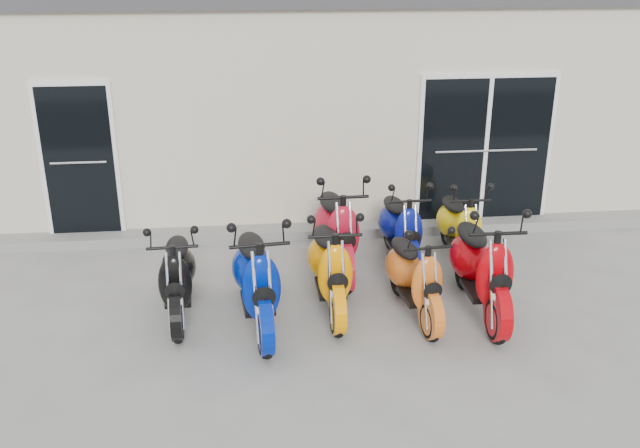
{
  "coord_description": "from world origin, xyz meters",
  "views": [
    {
      "loc": [
        -0.86,
        -7.64,
        4.03
      ],
      "look_at": [
        0.0,
        0.6,
        0.75
      ],
      "focal_mm": 40.0,
      "sensor_mm": 36.0,
      "label": 1
    }
  ],
  "objects_px": {
    "scooter_front_orange_a": "(330,256)",
    "scooter_back_blue": "(401,219)",
    "scooter_back_yellow": "(460,218)",
    "scooter_back_red": "(337,219)",
    "scooter_front_blue": "(256,267)",
    "scooter_front_orange_b": "(415,266)",
    "scooter_front_black": "(176,266)",
    "scooter_front_red": "(482,255)"
  },
  "relations": [
    {
      "from": "scooter_back_yellow",
      "to": "scooter_back_red",
      "type": "bearing_deg",
      "value": -174.84
    },
    {
      "from": "scooter_front_orange_a",
      "to": "scooter_back_blue",
      "type": "xyz_separation_m",
      "value": [
        1.08,
        1.16,
        -0.04
      ]
    },
    {
      "from": "scooter_front_red",
      "to": "scooter_back_blue",
      "type": "bearing_deg",
      "value": 115.02
    },
    {
      "from": "scooter_front_red",
      "to": "scooter_back_red",
      "type": "relative_size",
      "value": 1.0
    },
    {
      "from": "scooter_front_red",
      "to": "scooter_front_orange_a",
      "type": "bearing_deg",
      "value": 172.19
    },
    {
      "from": "scooter_front_orange_b",
      "to": "scooter_front_red",
      "type": "xyz_separation_m",
      "value": [
        0.77,
        -0.01,
        0.1
      ]
    },
    {
      "from": "scooter_front_orange_a",
      "to": "scooter_back_red",
      "type": "distance_m",
      "value": 1.06
    },
    {
      "from": "scooter_front_red",
      "to": "scooter_back_blue",
      "type": "distance_m",
      "value": 1.56
    },
    {
      "from": "scooter_front_orange_b",
      "to": "scooter_back_yellow",
      "type": "height_order",
      "value": "scooter_front_orange_b"
    },
    {
      "from": "scooter_front_red",
      "to": "scooter_back_yellow",
      "type": "xyz_separation_m",
      "value": [
        0.18,
        1.46,
        -0.11
      ]
    },
    {
      "from": "scooter_front_orange_a",
      "to": "scooter_back_yellow",
      "type": "relative_size",
      "value": 1.11
    },
    {
      "from": "scooter_front_orange_a",
      "to": "scooter_front_orange_b",
      "type": "xyz_separation_m",
      "value": [
        0.94,
        -0.26,
        -0.06
      ]
    },
    {
      "from": "scooter_front_orange_a",
      "to": "scooter_front_orange_b",
      "type": "distance_m",
      "value": 0.97
    },
    {
      "from": "scooter_front_orange_b",
      "to": "scooter_front_red",
      "type": "height_order",
      "value": "scooter_front_red"
    },
    {
      "from": "scooter_front_blue",
      "to": "scooter_back_yellow",
      "type": "xyz_separation_m",
      "value": [
        2.74,
        1.5,
        -0.11
      ]
    },
    {
      "from": "scooter_back_blue",
      "to": "scooter_back_yellow",
      "type": "height_order",
      "value": "scooter_back_blue"
    },
    {
      "from": "scooter_back_blue",
      "to": "scooter_back_yellow",
      "type": "xyz_separation_m",
      "value": [
        0.81,
        0.03,
        -0.02
      ]
    },
    {
      "from": "scooter_front_blue",
      "to": "scooter_front_orange_b",
      "type": "distance_m",
      "value": 1.79
    },
    {
      "from": "scooter_front_black",
      "to": "scooter_front_blue",
      "type": "xyz_separation_m",
      "value": [
        0.89,
        -0.31,
        0.09
      ]
    },
    {
      "from": "scooter_front_blue",
      "to": "scooter_back_red",
      "type": "relative_size",
      "value": 1.0
    },
    {
      "from": "scooter_front_blue",
      "to": "scooter_back_yellow",
      "type": "distance_m",
      "value": 3.12
    },
    {
      "from": "scooter_front_orange_a",
      "to": "scooter_back_red",
      "type": "relative_size",
      "value": 0.94
    },
    {
      "from": "scooter_front_black",
      "to": "scooter_front_red",
      "type": "bearing_deg",
      "value": -7.37
    },
    {
      "from": "scooter_front_orange_a",
      "to": "scooter_back_blue",
      "type": "distance_m",
      "value": 1.58
    },
    {
      "from": "scooter_front_orange_b",
      "to": "scooter_back_red",
      "type": "height_order",
      "value": "scooter_back_red"
    },
    {
      "from": "scooter_front_orange_a",
      "to": "scooter_back_red",
      "type": "bearing_deg",
      "value": 77.79
    },
    {
      "from": "scooter_front_orange_a",
      "to": "scooter_back_blue",
      "type": "bearing_deg",
      "value": 46.24
    },
    {
      "from": "scooter_back_red",
      "to": "scooter_front_orange_a",
      "type": "bearing_deg",
      "value": -103.71
    },
    {
      "from": "scooter_front_black",
      "to": "scooter_front_orange_a",
      "type": "height_order",
      "value": "scooter_front_orange_a"
    },
    {
      "from": "scooter_back_blue",
      "to": "scooter_back_red",
      "type": "bearing_deg",
      "value": -174.14
    },
    {
      "from": "scooter_back_blue",
      "to": "scooter_front_blue",
      "type": "bearing_deg",
      "value": -144.86
    },
    {
      "from": "scooter_front_red",
      "to": "scooter_front_blue",
      "type": "bearing_deg",
      "value": -178.05
    },
    {
      "from": "scooter_front_orange_a",
      "to": "scooter_back_red",
      "type": "xyz_separation_m",
      "value": [
        0.21,
        1.04,
        0.05
      ]
    },
    {
      "from": "scooter_front_blue",
      "to": "scooter_front_black",
      "type": "bearing_deg",
      "value": 154.92
    },
    {
      "from": "scooter_front_black",
      "to": "scooter_back_yellow",
      "type": "height_order",
      "value": "scooter_front_black"
    },
    {
      "from": "scooter_back_red",
      "to": "scooter_back_yellow",
      "type": "xyz_separation_m",
      "value": [
        1.68,
        0.15,
        -0.11
      ]
    },
    {
      "from": "scooter_front_black",
      "to": "scooter_back_red",
      "type": "relative_size",
      "value": 0.87
    },
    {
      "from": "scooter_front_black",
      "to": "scooter_front_blue",
      "type": "height_order",
      "value": "scooter_front_blue"
    },
    {
      "from": "scooter_front_orange_b",
      "to": "scooter_back_red",
      "type": "bearing_deg",
      "value": 112.97
    },
    {
      "from": "scooter_front_blue",
      "to": "scooter_back_blue",
      "type": "relative_size",
      "value": 1.13
    },
    {
      "from": "scooter_front_red",
      "to": "scooter_front_black",
      "type": "bearing_deg",
      "value": 176.53
    },
    {
      "from": "scooter_front_black",
      "to": "scooter_back_red",
      "type": "xyz_separation_m",
      "value": [
        1.95,
        1.03,
        0.09
      ]
    }
  ]
}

